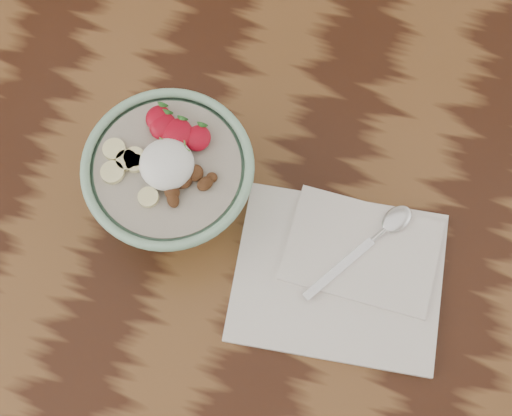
{
  "coord_description": "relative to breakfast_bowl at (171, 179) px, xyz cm",
  "views": [
    {
      "loc": [
        22.73,
        -24.54,
        163.08
      ],
      "look_at": [
        15.25,
        -0.4,
        86.97
      ],
      "focal_mm": 50.0,
      "sensor_mm": 36.0,
      "label": 1
    }
  ],
  "objects": [
    {
      "name": "spoon",
      "position": [
        26.63,
        2.81,
        -5.01
      ],
      "size": [
        11.27,
        16.08,
        0.93
      ],
      "rotation": [
        0.0,
        0.0,
        -0.57
      ],
      "color": "silver",
      "rests_on": "napkin"
    },
    {
      "name": "breakfast_bowl",
      "position": [
        0.0,
        0.0,
        0.0
      ],
      "size": [
        20.34,
        20.34,
        13.95
      ],
      "rotation": [
        0.0,
        0.0,
        0.25
      ],
      "color": "#88B697",
      "rests_on": "table"
    },
    {
      "name": "table",
      "position": [
        -3.81,
        -1.71,
        -16.28
      ],
      "size": [
        160.0,
        90.0,
        75.0
      ],
      "color": "black",
      "rests_on": "ground"
    },
    {
      "name": "napkin",
      "position": [
        23.3,
        -3.31,
        -6.31
      ],
      "size": [
        28.12,
        23.83,
        1.58
      ],
      "rotation": [
        0.0,
        0.0,
        0.13
      ],
      "color": "white",
      "rests_on": "table"
    }
  ]
}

